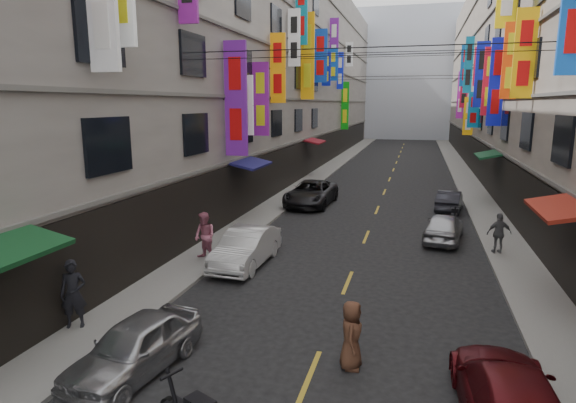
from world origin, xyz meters
The scene contains 20 objects.
sidewalk_left centered at (-6.00, 42.00, 0.06)m, with size 2.00×90.00×0.12m, color slate.
sidewalk_right centered at (6.00, 42.00, 0.06)m, with size 2.00×90.00×0.12m, color slate.
building_row_left centered at (-11.99, 42.00, 9.49)m, with size 10.14×90.00×19.00m.
building_row_right centered at (11.99, 42.00, 9.49)m, with size 10.14×90.00×19.00m.
haze_block centered at (0.00, 92.00, 11.00)m, with size 18.00×8.00×22.00m, color #B5BCCA.
shop_signage centered at (-0.04, 34.61, 9.06)m, with size 14.00×55.00×11.85m.
street_awnings centered at (-1.26, 26.00, 3.00)m, with size 13.99×35.20×0.41m.
overhead_cables centered at (0.00, 30.00, 8.80)m, with size 14.00×38.04×1.24m.
lane_markings centered at (0.00, 39.00, 0.00)m, with size 0.12×80.20×0.01m.
scooter_far_right centered at (4.06, 27.42, 0.44)m, with size 0.50×1.80×1.14m.
car_left_near centered at (-3.87, 11.10, 0.64)m, with size 1.50×3.73×1.27m, color #AEAFB3.
car_left_mid centered at (-4.00, 18.81, 0.70)m, with size 1.49×4.26×1.40m, color silver.
car_left_far centered at (-4.00, 30.31, 0.74)m, with size 2.44×5.30×1.47m, color black.
car_right_near centered at (4.00, 11.21, 0.64)m, with size 1.80×4.43×1.29m, color #530E13.
car_right_mid centered at (3.40, 24.19, 0.65)m, with size 1.53×3.80×1.30m, color #A6A6AB.
car_right_far centered at (4.00, 30.84, 0.60)m, with size 1.26×3.61×1.19m, color #25252D.
pedestrian_lnear centered at (-6.60, 12.51, 1.06)m, with size 0.68×0.62×1.87m, color black.
pedestrian_lfar centered at (-5.64, 18.71, 1.05)m, with size 0.90×0.62×1.86m, color #C0657F.
pedestrian_rfar centered at (5.43, 22.55, 0.94)m, with size 0.97×0.55×1.65m, color #565658.
pedestrian_crossing centered at (0.84, 12.58, 0.82)m, with size 0.80×0.55×1.64m, color #553222.
Camera 1 is at (2.10, 2.33, 6.03)m, focal length 30.00 mm.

